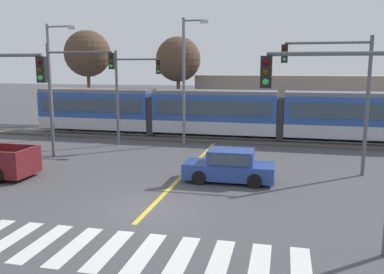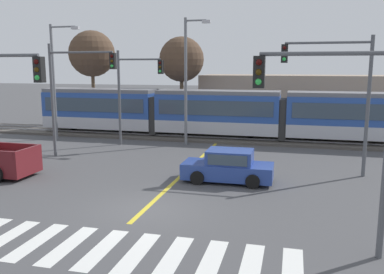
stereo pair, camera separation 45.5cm
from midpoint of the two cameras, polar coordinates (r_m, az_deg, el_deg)
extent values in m
plane|color=#474749|center=(15.67, -5.82, -10.10)|extent=(200.00, 200.00, 0.00)
cube|color=#4C4742|center=(30.42, 4.54, -0.11)|extent=(120.00, 4.00, 0.18)
cube|color=#939399|center=(29.70, 4.30, -0.07)|extent=(120.00, 0.08, 0.10)
cube|color=#939399|center=(31.10, 4.78, 0.37)|extent=(120.00, 0.08, 0.10)
cube|color=#B7BAC1|center=(33.39, -12.22, 2.13)|extent=(9.00, 2.60, 0.90)
cube|color=#284C9E|center=(33.23, -12.31, 4.53)|extent=(9.00, 2.60, 1.90)
cube|color=#384756|center=(32.06, -13.37, 4.39)|extent=(8.28, 0.04, 1.04)
cube|color=slate|center=(33.15, -12.37, 6.40)|extent=(9.00, 2.39, 0.28)
cylinder|color=black|center=(32.41, -8.28, 1.23)|extent=(0.70, 0.20, 0.70)
cylinder|color=black|center=(34.63, -15.85, 1.50)|extent=(0.70, 0.20, 0.70)
cube|color=#B7BAC1|center=(30.33, 4.03, 1.57)|extent=(9.00, 2.60, 0.90)
cube|color=#284C9E|center=(30.16, 4.06, 4.21)|extent=(9.00, 2.60, 1.90)
cube|color=#384756|center=(28.87, 3.58, 4.06)|extent=(8.28, 0.04, 1.04)
cube|color=slate|center=(30.07, 4.09, 6.27)|extent=(9.00, 2.39, 0.28)
cylinder|color=black|center=(30.05, 8.66, 0.54)|extent=(0.70, 0.20, 0.70)
cylinder|color=black|center=(30.94, -0.49, 0.92)|extent=(0.70, 0.20, 0.70)
cube|color=#B7BAC1|center=(30.09, 22.10, 0.80)|extent=(9.00, 2.60, 0.90)
cube|color=#284C9E|center=(29.92, 22.28, 3.45)|extent=(9.00, 2.60, 1.90)
cube|color=#384756|center=(28.62, 22.62, 3.27)|extent=(8.28, 0.04, 1.04)
cube|color=slate|center=(29.84, 22.41, 5.53)|extent=(9.00, 2.39, 0.28)
cylinder|color=black|center=(29.94, 17.35, 0.16)|extent=(0.70, 0.20, 0.70)
cube|color=#2D2D2D|center=(31.45, -4.50, 3.15)|extent=(0.50, 2.34, 2.80)
cube|color=#2D2D2D|center=(29.74, 13.09, 2.54)|extent=(0.50, 2.34, 2.80)
cube|color=silver|center=(14.36, -23.80, -12.82)|extent=(0.59, 2.81, 0.01)
cube|color=silver|center=(13.74, -20.07, -13.60)|extent=(0.59, 2.81, 0.01)
cube|color=silver|center=(13.19, -15.97, -14.39)|extent=(0.59, 2.81, 0.01)
cube|color=silver|center=(12.71, -11.51, -15.16)|extent=(0.59, 2.81, 0.01)
cube|color=silver|center=(12.30, -6.70, -15.89)|extent=(0.59, 2.81, 0.01)
cube|color=silver|center=(11.99, -1.57, -16.54)|extent=(0.59, 2.81, 0.01)
cube|color=silver|center=(11.77, 3.84, -17.09)|extent=(0.59, 2.81, 0.01)
cube|color=silver|center=(11.65, 9.43, -17.51)|extent=(0.59, 2.81, 0.01)
cube|color=silver|center=(11.64, 15.10, -17.77)|extent=(0.59, 2.81, 0.01)
cube|color=gold|center=(21.25, -0.06, -4.68)|extent=(0.20, 15.22, 0.01)
cube|color=#284293|center=(19.19, 5.69, -4.73)|extent=(4.22, 1.75, 0.72)
cube|color=#284293|center=(19.02, 6.03, -2.77)|extent=(2.12, 1.54, 0.64)
cube|color=#384756|center=(19.17, 3.06, -2.62)|extent=(0.12, 1.43, 0.52)
cube|color=#384756|center=(18.26, 5.68, -3.29)|extent=(1.79, 0.06, 0.48)
cylinder|color=black|center=(18.65, 1.45, -5.75)|extent=(0.64, 0.23, 0.64)
cylinder|color=black|center=(20.26, 2.49, -4.49)|extent=(0.64, 0.23, 0.64)
cylinder|color=black|center=(18.29, 9.22, -6.19)|extent=(0.64, 0.23, 0.64)
cylinder|color=black|center=(19.93, 9.64, -4.86)|extent=(0.64, 0.23, 0.64)
cube|color=maroon|center=(22.44, -23.01, -1.24)|extent=(2.70, 0.13, 0.36)
cube|color=maroon|center=(20.87, -21.45, -1.92)|extent=(0.13, 1.96, 0.36)
cylinder|color=black|center=(22.46, -22.05, -3.57)|extent=(0.80, 0.28, 0.80)
cylinder|color=#515459|center=(25.51, -18.51, 4.83)|extent=(0.18, 0.18, 6.65)
cylinder|color=#515459|center=(24.41, -14.86, 11.42)|extent=(4.00, 0.12, 0.12)
cube|color=black|center=(23.48, -10.48, 10.44)|extent=(0.32, 0.28, 0.90)
sphere|color=#360605|center=(23.35, -10.66, 11.10)|extent=(0.18, 0.18, 0.18)
sphere|color=#3A2706|center=(23.35, -10.64, 10.44)|extent=(0.18, 0.18, 0.18)
sphere|color=green|center=(23.35, -10.62, 9.77)|extent=(0.18, 0.18, 0.18)
cylinder|color=#515459|center=(21.33, 24.02, 3.79)|extent=(0.18, 0.18, 6.80)
cylinder|color=#515459|center=(21.04, 19.11, 12.41)|extent=(4.00, 0.12, 0.12)
cube|color=black|center=(20.97, 13.48, 11.31)|extent=(0.32, 0.28, 0.90)
sphere|color=#360605|center=(20.83, 13.50, 12.07)|extent=(0.18, 0.18, 0.18)
sphere|color=#3A2706|center=(20.82, 13.47, 11.33)|extent=(0.18, 0.18, 0.18)
sphere|color=green|center=(20.82, 13.44, 10.58)|extent=(0.18, 0.18, 0.18)
cylinder|color=#515459|center=(28.15, -9.70, 5.37)|extent=(0.18, 0.18, 6.40)
cylinder|color=#515459|center=(27.49, -6.96, 10.77)|extent=(3.00, 0.12, 0.12)
cube|color=black|center=(26.98, -3.93, 9.77)|extent=(0.32, 0.28, 0.90)
sphere|color=#360605|center=(26.83, -4.04, 10.35)|extent=(0.18, 0.18, 0.18)
sphere|color=#3A2706|center=(26.83, -4.03, 9.77)|extent=(0.18, 0.18, 0.18)
sphere|color=green|center=(26.83, -4.03, 9.20)|extent=(0.18, 0.18, 0.18)
cylinder|color=#515459|center=(11.82, 19.22, 11.00)|extent=(3.50, 0.12, 0.12)
cube|color=black|center=(11.82, 10.50, 8.95)|extent=(0.32, 0.28, 0.90)
sphere|color=#360605|center=(11.67, 10.49, 10.27)|extent=(0.18, 0.18, 0.18)
sphere|color=#3A2706|center=(11.67, 10.45, 8.94)|extent=(0.18, 0.18, 0.18)
sphere|color=green|center=(11.68, 10.41, 7.62)|extent=(0.18, 0.18, 0.18)
cube|color=black|center=(15.31, -19.84, 8.88)|extent=(0.32, 0.28, 0.90)
sphere|color=#360605|center=(15.18, -20.22, 9.88)|extent=(0.18, 0.18, 0.18)
sphere|color=#3A2706|center=(15.18, -20.16, 8.86)|extent=(0.18, 0.18, 0.18)
sphere|color=green|center=(15.19, -20.10, 7.84)|extent=(0.18, 0.18, 0.18)
cylinder|color=slate|center=(31.67, -18.44, 7.24)|extent=(0.20, 0.20, 8.34)
cylinder|color=slate|center=(31.24, -17.27, 14.57)|extent=(1.98, 0.12, 0.12)
cube|color=#B2B2B7|center=(30.73, -15.64, 14.54)|extent=(0.56, 0.28, 0.20)
cylinder|color=slate|center=(27.74, -0.42, 7.64)|extent=(0.20, 0.20, 8.53)
cylinder|color=slate|center=(27.71, 1.04, 16.06)|extent=(1.41, 0.12, 0.12)
cube|color=#B2B2B7|center=(27.54, 2.53, 15.88)|extent=(0.56, 0.28, 0.20)
cylinder|color=brown|center=(39.79, -13.33, 5.99)|extent=(0.32, 0.32, 5.67)
sphere|color=#4C3828|center=(39.73, -13.55, 11.30)|extent=(4.28, 4.28, 4.28)
cylinder|color=brown|center=(34.94, -1.08, 5.36)|extent=(0.32, 0.32, 5.19)
sphere|color=#4C3828|center=(34.84, -1.09, 10.86)|extent=(3.77, 3.77, 3.77)
cube|color=gray|center=(38.67, 14.22, 5.03)|extent=(16.36, 6.00, 4.57)
camera|label=1|loc=(0.23, -89.40, 0.10)|focal=38.00mm
camera|label=2|loc=(0.23, 90.60, -0.10)|focal=38.00mm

